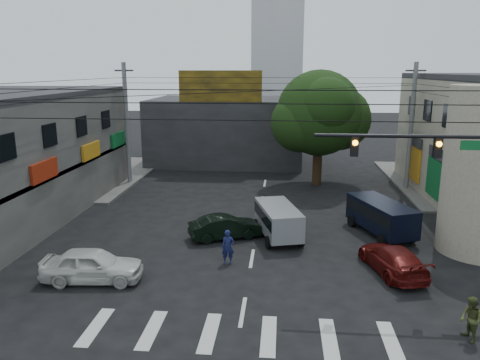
# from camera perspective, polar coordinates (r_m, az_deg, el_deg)

# --- Properties ---
(ground) EXTENTS (160.00, 160.00, 0.00)m
(ground) POSITION_cam_1_polar(r_m,az_deg,el_deg) (20.53, 1.08, -11.71)
(ground) COLOR black
(ground) RESTS_ON ground
(sidewalk_far_left) EXTENTS (16.00, 16.00, 0.15)m
(sidewalk_far_left) POSITION_cam_1_polar(r_m,az_deg,el_deg) (42.24, -22.09, 0.59)
(sidewalk_far_left) COLOR #514F4C
(sidewalk_far_left) RESTS_ON ground
(building_far) EXTENTS (14.00, 10.00, 6.00)m
(building_far) POSITION_cam_1_polar(r_m,az_deg,el_deg) (45.23, -1.54, 6.13)
(building_far) COLOR #232326
(building_far) RESTS_ON ground
(billboard) EXTENTS (7.00, 0.30, 2.60)m
(billboard) POSITION_cam_1_polar(r_m,az_deg,el_deg) (40.03, -2.42, 11.35)
(billboard) COLOR olive
(billboard) RESTS_ON building_far
(street_tree) EXTENTS (6.40, 6.40, 8.70)m
(street_tree) POSITION_cam_1_polar(r_m,az_deg,el_deg) (35.79, 9.63, 8.01)
(street_tree) COLOR black
(street_tree) RESTS_ON ground
(traffic_gantry) EXTENTS (7.10, 0.35, 7.20)m
(traffic_gantry) POSITION_cam_1_polar(r_m,az_deg,el_deg) (19.10, 25.02, 0.40)
(traffic_gantry) COLOR black
(traffic_gantry) RESTS_ON ground
(utility_pole_far_left) EXTENTS (0.32, 0.32, 9.20)m
(utility_pole_far_left) POSITION_cam_1_polar(r_m,az_deg,el_deg) (36.75, -13.63, 6.59)
(utility_pole_far_left) COLOR #59595B
(utility_pole_far_left) RESTS_ON ground
(utility_pole_far_right) EXTENTS (0.32, 0.32, 9.20)m
(utility_pole_far_right) POSITION_cam_1_polar(r_m,az_deg,el_deg) (35.98, 20.12, 6.02)
(utility_pole_far_right) COLOR #59595B
(utility_pole_far_right) RESTS_ON ground
(dark_sedan) EXTENTS (4.04, 4.74, 1.25)m
(dark_sedan) POSITION_cam_1_polar(r_m,az_deg,el_deg) (24.67, -1.80, -5.75)
(dark_sedan) COLOR black
(dark_sedan) RESTS_ON ground
(white_compact) EXTENTS (2.38, 4.46, 1.42)m
(white_compact) POSITION_cam_1_polar(r_m,az_deg,el_deg) (20.81, -17.56, -9.87)
(white_compact) COLOR silver
(white_compact) RESTS_ON ground
(maroon_sedan) EXTENTS (3.75, 5.05, 1.23)m
(maroon_sedan) POSITION_cam_1_polar(r_m,az_deg,el_deg) (21.75, 18.08, -9.16)
(maroon_sedan) COLOR #500D0B
(maroon_sedan) RESTS_ON ground
(silver_minivan) EXTENTS (4.89, 3.76, 1.73)m
(silver_minivan) POSITION_cam_1_polar(r_m,az_deg,el_deg) (24.72, 4.67, -5.15)
(silver_minivan) COLOR gray
(silver_minivan) RESTS_ON ground
(navy_van) EXTENTS (5.69, 4.74, 1.82)m
(navy_van) POSITION_cam_1_polar(r_m,az_deg,el_deg) (26.26, 16.80, -4.49)
(navy_van) COLOR black
(navy_van) RESTS_ON ground
(traffic_officer) EXTENTS (0.71, 0.57, 1.60)m
(traffic_officer) POSITION_cam_1_polar(r_m,az_deg,el_deg) (21.52, -1.47, -8.19)
(traffic_officer) COLOR #131845
(traffic_officer) RESTS_ON ground
(pedestrian_olive) EXTENTS (0.99, 0.89, 1.53)m
(pedestrian_olive) POSITION_cam_1_polar(r_m,az_deg,el_deg) (17.57, 26.32, -14.99)
(pedestrian_olive) COLOR #3A421E
(pedestrian_olive) RESTS_ON ground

